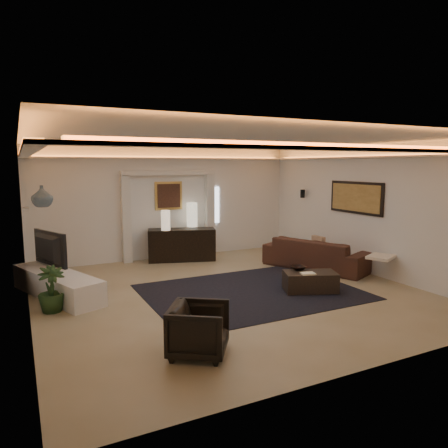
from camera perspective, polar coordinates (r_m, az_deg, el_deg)
name	(u,v)px	position (r m, az deg, el deg)	size (l,w,h in m)	color
floor	(229,292)	(8.20, 0.62, -9.30)	(7.00, 7.00, 0.00)	tan
ceiling	(229,140)	(7.84, 0.66, 11.37)	(7.00, 7.00, 0.00)	white
wall_back	(168,203)	(11.11, -7.62, 2.83)	(7.00, 7.00, 0.00)	white
wall_front	(367,252)	(5.07, 18.98, -3.70)	(7.00, 7.00, 0.00)	white
wall_left	(24,231)	(7.04, -25.63, -0.87)	(7.00, 7.00, 0.00)	white
wall_right	(366,210)	(9.97, 18.85, 1.89)	(7.00, 7.00, 0.00)	white
cove_soffit	(229,156)	(7.83, 0.65, 9.33)	(7.00, 7.00, 0.04)	silver
daylight_slit	(215,205)	(11.60, -1.25, 2.62)	(0.25, 0.03, 1.00)	white
area_rug	(252,292)	(8.22, 3.79, -9.24)	(4.00, 3.00, 0.01)	black
pilaster_left	(126,219)	(10.73, -13.23, 0.63)	(0.22, 0.20, 2.20)	silver
pilaster_right	(210,215)	(11.47, -1.98, 1.30)	(0.22, 0.20, 2.20)	silver
alcove_header	(169,173)	(10.97, -7.53, 6.96)	(2.52, 0.20, 0.12)	silver
painting_frame	(169,196)	(11.06, -7.59, 3.85)	(0.74, 0.04, 0.74)	tan
painting_canvas	(169,196)	(11.04, -7.55, 3.84)	(0.62, 0.02, 0.62)	#4C2D1E
art_panel_frame	(356,198)	(10.14, 17.60, 3.46)	(0.04, 1.64, 0.74)	black
art_panel_gold	(355,198)	(10.13, 17.50, 3.45)	(0.02, 1.50, 0.62)	tan
wall_sconce	(303,194)	(11.53, 10.70, 4.10)	(0.12, 0.12, 0.22)	black
wall_niche	(26,209)	(8.41, -25.48, 1.84)	(0.10, 0.55, 0.04)	silver
console	(182,245)	(10.81, -5.80, -2.90)	(1.70, 0.53, 0.85)	#2D251F
lamp_left	(166,220)	(10.52, -7.99, 0.56)	(0.23, 0.23, 0.50)	beige
lamp_right	(192,217)	(11.09, -4.39, 1.00)	(0.29, 0.29, 0.64)	beige
media_ledge	(57,284)	(8.51, -21.88, -7.67)	(0.62, 2.48, 0.46)	white
tv	(44,249)	(8.99, -23.36, -3.21)	(0.16, 1.19, 0.69)	black
figurine	(64,250)	(9.64, -21.06, -3.29)	(0.13, 0.13, 0.35)	#372319
ginger_jar	(42,196)	(8.51, -23.63, 3.50)	(0.39, 0.39, 0.40)	#39485A
plant	(51,289)	(7.62, -22.54, -8.25)	(0.43, 0.43, 0.78)	#233F1B
sofa	(316,254)	(10.17, 12.48, -3.98)	(0.96, 2.46, 0.72)	#462C1E
throw_blanket	(381,257)	(9.30, 20.66, -4.24)	(0.56, 0.46, 0.06)	#F7DFC5
throw_pillow	(318,244)	(10.40, 12.76, -2.65)	(0.11, 0.37, 0.37)	tan
coffee_table	(310,281)	(8.34, 11.70, -7.70)	(0.99, 0.54, 0.37)	black
bowl	(298,267)	(8.44, 10.10, -5.79)	(0.29, 0.29, 0.07)	black
magazine	(308,273)	(8.11, 11.41, -6.53)	(0.26, 0.18, 0.03)	#FFF4C5
armchair	(199,330)	(5.56, -3.45, -14.24)	(0.72, 0.74, 0.67)	black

